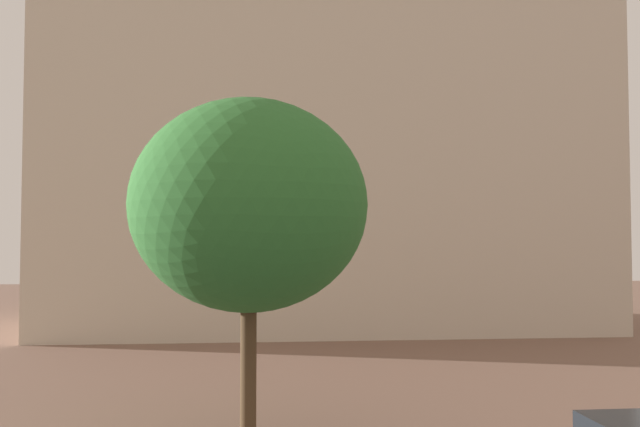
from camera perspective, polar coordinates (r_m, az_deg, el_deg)
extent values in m
cube|color=beige|center=(33.18, 0.47, 4.59)|extent=(24.95, 10.61, 16.09)
cube|color=beige|center=(34.44, -0.23, 14.78)|extent=(4.29, 4.29, 28.36)
cylinder|color=beige|center=(30.41, -19.97, 8.22)|extent=(2.80, 2.80, 19.05)
cylinder|color=beige|center=(32.81, 20.81, 7.38)|extent=(2.80, 2.80, 18.97)
cylinder|color=#4C3823|center=(13.51, -6.02, -13.25)|extent=(0.31, 0.31, 2.84)
ellipsoid|color=#2D6B2D|center=(13.30, -5.95, 0.69)|extent=(4.61, 4.61, 4.15)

